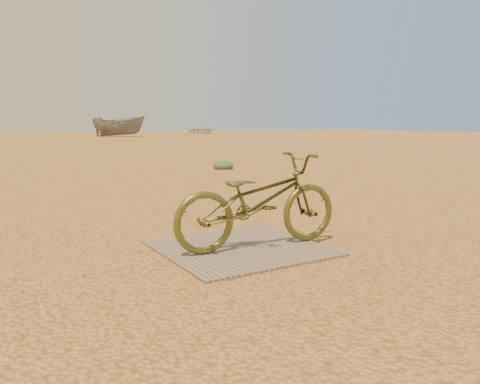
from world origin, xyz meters
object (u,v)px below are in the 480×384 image
bicycle (258,201)px  boat_mid_right (119,126)px  boat_far_right (201,130)px  plywood_board (240,248)px

bicycle → boat_mid_right: size_ratio=0.34×
boat_mid_right → boat_far_right: (11.17, 6.42, -0.46)m
plywood_board → boat_far_right: boat_far_right is taller
boat_mid_right → plywood_board: bearing=-160.8°
bicycle → boat_far_right: boat_far_right is taller
boat_mid_right → boat_far_right: size_ratio=1.08×
bicycle → boat_mid_right: 38.78m
plywood_board → boat_far_right: bearing=64.2°
boat_far_right → plywood_board: bearing=-118.7°
bicycle → boat_far_right: bearing=-21.2°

